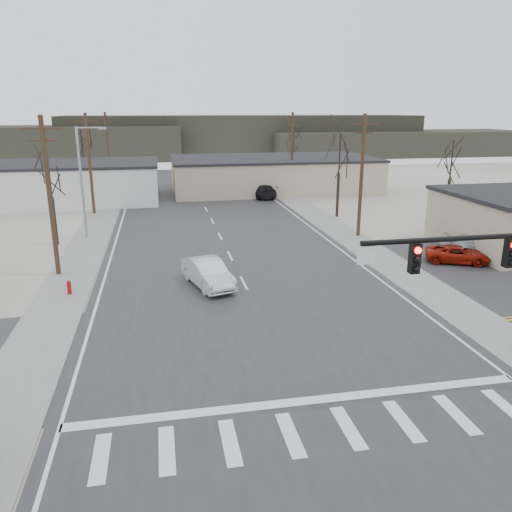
% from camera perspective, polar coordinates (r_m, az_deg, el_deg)
% --- Properties ---
extents(ground, '(140.00, 140.00, 0.00)m').
position_cam_1_polar(ground, '(23.47, 1.92, -9.59)').
color(ground, silver).
rests_on(ground, ground).
extents(main_road, '(18.00, 110.00, 0.05)m').
position_cam_1_polar(main_road, '(37.31, -3.20, 0.41)').
color(main_road, '#2A2A2D').
rests_on(main_road, ground).
extents(cross_road, '(90.00, 10.00, 0.04)m').
position_cam_1_polar(cross_road, '(23.46, 1.92, -9.55)').
color(cross_road, '#2A2A2D').
rests_on(cross_road, ground).
extents(sidewalk_left, '(3.00, 90.00, 0.06)m').
position_cam_1_polar(sidewalk_left, '(42.23, -18.57, 1.48)').
color(sidewalk_left, gray).
rests_on(sidewalk_left, ground).
extents(sidewalk_right, '(3.00, 90.00, 0.06)m').
position_cam_1_polar(sidewalk_right, '(44.56, 9.53, 2.87)').
color(sidewalk_right, gray).
rests_on(sidewalk_right, ground).
extents(fire_hydrant, '(0.24, 0.24, 0.87)m').
position_cam_1_polar(fire_hydrant, '(30.68, -20.57, -3.38)').
color(fire_hydrant, '#A50C0C').
rests_on(fire_hydrant, ground).
extents(building_left_far, '(22.30, 12.30, 4.50)m').
position_cam_1_polar(building_left_far, '(62.10, -21.50, 7.84)').
color(building_left_far, silver).
rests_on(building_left_far, ground).
extents(building_right_far, '(26.30, 14.30, 4.30)m').
position_cam_1_polar(building_right_far, '(66.72, 1.92, 9.39)').
color(building_right_far, tan).
rests_on(building_right_far, ground).
extents(upole_left_b, '(2.20, 0.30, 10.00)m').
position_cam_1_polar(upole_left_b, '(33.62, -22.53, 6.50)').
color(upole_left_b, '#40281D').
rests_on(upole_left_b, ground).
extents(upole_left_c, '(2.20, 0.30, 10.00)m').
position_cam_1_polar(upole_left_c, '(53.22, -18.48, 10.12)').
color(upole_left_c, '#40281D').
rests_on(upole_left_c, ground).
extents(upole_left_d, '(2.20, 0.30, 10.00)m').
position_cam_1_polar(upole_left_d, '(73.04, -16.59, 11.76)').
color(upole_left_d, '#40281D').
rests_on(upole_left_d, ground).
extents(upole_right_a, '(2.20, 0.30, 10.00)m').
position_cam_1_polar(upole_right_a, '(42.15, 11.98, 9.15)').
color(upole_right_a, '#40281D').
rests_on(upole_right_a, ground).
extents(upole_right_b, '(2.20, 0.30, 10.00)m').
position_cam_1_polar(upole_right_b, '(62.90, 4.14, 11.74)').
color(upole_right_b, '#40281D').
rests_on(upole_right_b, ground).
extents(streetlight_main, '(2.40, 0.25, 9.00)m').
position_cam_1_polar(streetlight_main, '(43.29, -19.12, 8.61)').
color(streetlight_main, gray).
rests_on(streetlight_main, ground).
extents(tree_left_near, '(3.30, 3.30, 7.35)m').
position_cam_1_polar(tree_left_near, '(41.68, -22.51, 8.20)').
color(tree_left_near, black).
rests_on(tree_left_near, ground).
extents(tree_right_mid, '(3.74, 3.74, 8.33)m').
position_cam_1_polar(tree_right_mid, '(49.84, 9.53, 11.17)').
color(tree_right_mid, black).
rests_on(tree_right_mid, ground).
extents(tree_left_far, '(3.96, 3.96, 8.82)m').
position_cam_1_polar(tree_left_far, '(67.31, -19.28, 12.10)').
color(tree_left_far, black).
rests_on(tree_left_far, ground).
extents(tree_right_far, '(3.52, 3.52, 7.84)m').
position_cam_1_polar(tree_right_far, '(75.34, 4.37, 12.77)').
color(tree_right_far, black).
rests_on(tree_right_far, ground).
extents(tree_lot, '(3.52, 3.52, 7.84)m').
position_cam_1_polar(tree_lot, '(50.49, 21.44, 9.94)').
color(tree_lot, black).
rests_on(tree_lot, ground).
extents(hill_left, '(70.00, 18.00, 7.00)m').
position_cam_1_polar(hill_left, '(116.73, -26.53, 11.39)').
color(hill_left, '#333026').
rests_on(hill_left, ground).
extents(hill_center, '(80.00, 18.00, 9.00)m').
position_cam_1_polar(hill_center, '(118.36, -1.39, 13.59)').
color(hill_center, '#333026').
rests_on(hill_center, ground).
extents(hill_right, '(60.00, 18.00, 5.50)m').
position_cam_1_polar(hill_right, '(123.61, 15.72, 12.31)').
color(hill_right, '#333026').
rests_on(hill_right, ground).
extents(sedan_crossing, '(3.05, 5.23, 1.63)m').
position_cam_1_polar(sedan_crossing, '(30.08, -5.52, -1.93)').
color(sedan_crossing, '#B8BFC4').
rests_on(sedan_crossing, main_road).
extents(car_far_a, '(3.32, 6.23, 1.72)m').
position_cam_1_polar(car_far_a, '(60.91, 0.56, 7.54)').
color(car_far_a, black).
rests_on(car_far_a, main_road).
extents(car_far_b, '(2.54, 4.56, 1.47)m').
position_cam_1_polar(car_far_b, '(78.00, -8.16, 9.24)').
color(car_far_b, black).
rests_on(car_far_b, main_road).
extents(car_parked_red, '(4.69, 3.52, 1.18)m').
position_cam_1_polar(car_parked_red, '(37.31, 22.03, 0.17)').
color(car_parked_red, maroon).
rests_on(car_parked_red, parking_lot).
extents(car_parked_silver, '(5.72, 3.36, 1.56)m').
position_cam_1_polar(car_parked_silver, '(39.82, 24.48, 1.14)').
color(car_parked_silver, '#B3B7BF').
rests_on(car_parked_silver, parking_lot).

